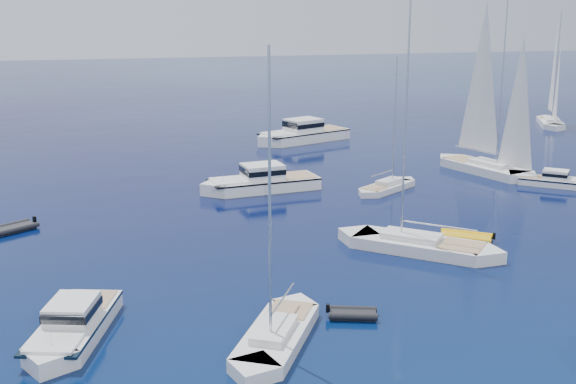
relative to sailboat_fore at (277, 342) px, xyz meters
name	(u,v)px	position (x,y,z in m)	size (l,w,h in m)	color
ground	(433,368)	(6.56, -4.50, 0.00)	(400.00, 400.00, 0.00)	navy
motor_cruiser_left	(73,338)	(-10.09, 3.04, 0.00)	(2.98, 9.73, 2.55)	silver
motor_cruiser_centre	(260,190)	(5.68, 30.74, 0.00)	(3.64, 11.88, 3.12)	white
motor_cruiser_far_r	(556,186)	(33.00, 25.56, 0.00)	(2.28, 7.44, 1.95)	white
motor_cruiser_distant	(301,141)	(15.67, 53.31, 0.00)	(4.16, 13.58, 3.56)	white
sailboat_fore	(277,342)	(0.00, 0.00, 0.00)	(2.75, 10.59, 15.57)	silver
sailboat_mid_r	(418,251)	(12.81, 11.46, 0.00)	(3.28, 12.60, 18.53)	silver
sailboat_centre	(387,190)	(17.01, 27.97, 0.00)	(2.22, 8.52, 12.53)	silver
sailboat_sails_r	(485,173)	(29.28, 32.29, 0.00)	(3.45, 13.28, 19.52)	silver
sailboat_sails_far	(550,125)	(52.46, 56.56, 0.00)	(2.86, 10.99, 16.16)	white
tender_yellow	(465,240)	(17.19, 12.95, 0.00)	(2.16, 4.00, 0.95)	#E6A80D
tender_grey_near	(353,318)	(4.77, 1.94, 0.00)	(1.61, 2.78, 0.95)	black
tender_grey_far	(11,231)	(-15.20, 23.09, 0.00)	(2.16, 4.01, 0.95)	black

